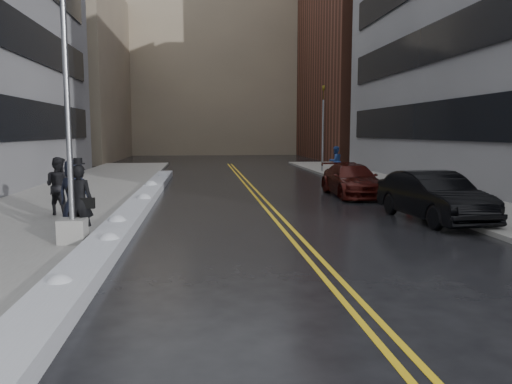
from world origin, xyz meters
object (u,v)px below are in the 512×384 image
object	(u,v)px
lamppost	(69,148)
pedestrian_c	(74,193)
car_black	(434,196)
fire_hydrant	(411,187)
traffic_signal	(323,125)
pedestrian_b	(59,186)
pedestrian_east	(335,161)
car_maroon	(352,180)
pedestrian_fedora	(80,202)

from	to	relation	value
lamppost	pedestrian_c	size ratio (longest dim) A/B	3.85
car_black	fire_hydrant	bearing A→B (deg)	68.69
fire_hydrant	pedestrian_c	xyz separation A→B (m)	(-12.79, -5.74, 0.59)
pedestrian_c	traffic_signal	bearing A→B (deg)	-106.20
pedestrian_b	pedestrian_east	distance (m)	18.55
fire_hydrant	pedestrian_b	bearing A→B (deg)	-165.77
fire_hydrant	pedestrian_east	bearing A→B (deg)	94.42
pedestrian_east	traffic_signal	bearing A→B (deg)	-114.68
pedestrian_b	pedestrian_c	bearing A→B (deg)	138.22
car_maroon	car_black	bearing A→B (deg)	-83.46
pedestrian_east	car_maroon	size ratio (longest dim) A/B	0.38
pedestrian_fedora	car_maroon	size ratio (longest dim) A/B	0.39
car_black	pedestrian_east	bearing A→B (deg)	81.71
fire_hydrant	pedestrian_east	size ratio (longest dim) A/B	0.39
fire_hydrant	car_black	xyz separation A→B (m)	(-1.50, -5.26, 0.26)
pedestrian_fedora	pedestrian_b	xyz separation A→B (m)	(-1.64, 4.11, -0.00)
pedestrian_east	lamppost	bearing A→B (deg)	35.31
traffic_signal	pedestrian_east	bearing A→B (deg)	-93.22
pedestrian_b	car_black	distance (m)	12.47
traffic_signal	pedestrian_fedora	xyz separation A→B (m)	(-11.70, -21.62, -2.28)
lamppost	car_black	world-z (taller)	lamppost
fire_hydrant	car_black	size ratio (longest dim) A/B	0.15
pedestrian_c	pedestrian_east	xyz separation A→B (m)	(12.05, 15.37, -0.05)
lamppost	pedestrian_c	distance (m)	2.70
lamppost	car_maroon	world-z (taller)	lamppost
pedestrian_b	car_maroon	distance (m)	12.58
fire_hydrant	pedestrian_fedora	world-z (taller)	pedestrian_fedora
car_black	car_maroon	size ratio (longest dim) A/B	0.99
fire_hydrant	pedestrian_fedora	distance (m)	14.40
pedestrian_east	car_black	bearing A→B (deg)	65.64
lamppost	traffic_signal	distance (m)	24.98
lamppost	pedestrian_fedora	distance (m)	1.46
pedestrian_fedora	traffic_signal	bearing A→B (deg)	-109.81
fire_hydrant	pedestrian_b	world-z (taller)	pedestrian_b
pedestrian_c	car_black	bearing A→B (deg)	-161.87
car_maroon	lamppost	bearing A→B (deg)	-137.03
pedestrian_b	pedestrian_c	distance (m)	2.46
pedestrian_fedora	car_black	world-z (taller)	pedestrian_fedora
pedestrian_east	pedestrian_fedora	bearing A→B (deg)	34.96
traffic_signal	pedestrian_east	xyz separation A→B (m)	(-0.25, -4.36, -2.31)
fire_hydrant	pedestrian_c	size ratio (longest dim) A/B	0.37
lamppost	car_maroon	size ratio (longest dim) A/B	1.53
pedestrian_fedora	pedestrian_east	bearing A→B (deg)	-114.97
pedestrian_fedora	pedestrian_c	xyz separation A→B (m)	(-0.59, 1.88, 0.02)
lamppost	car_black	distance (m)	11.27
car_maroon	traffic_signal	bearing A→B (deg)	82.53
traffic_signal	pedestrian_fedora	bearing A→B (deg)	-118.42
pedestrian_fedora	pedestrian_b	world-z (taller)	pedestrian_fedora
traffic_signal	car_black	distance (m)	19.46
fire_hydrant	car_maroon	bearing A→B (deg)	149.61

